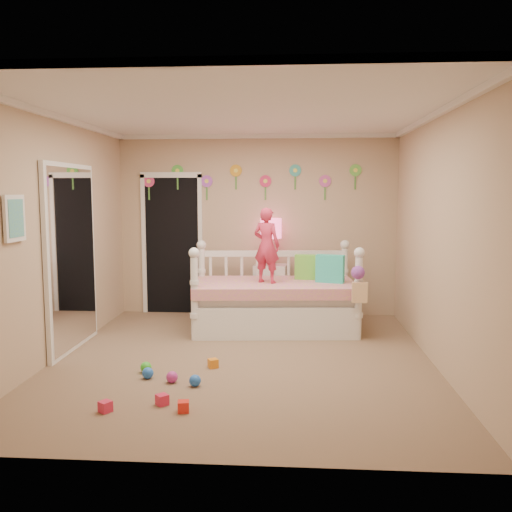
# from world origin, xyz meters

# --- Properties ---
(floor) EXTENTS (4.00, 4.50, 0.01)m
(floor) POSITION_xyz_m (0.00, 0.00, 0.00)
(floor) COLOR #7F684C
(floor) RESTS_ON ground
(ceiling) EXTENTS (4.00, 4.50, 0.01)m
(ceiling) POSITION_xyz_m (0.00, 0.00, 2.60)
(ceiling) COLOR white
(ceiling) RESTS_ON floor
(back_wall) EXTENTS (4.00, 0.01, 2.60)m
(back_wall) POSITION_xyz_m (0.00, 2.25, 1.30)
(back_wall) COLOR tan
(back_wall) RESTS_ON floor
(left_wall) EXTENTS (0.01, 4.50, 2.60)m
(left_wall) POSITION_xyz_m (-2.00, 0.00, 1.30)
(left_wall) COLOR tan
(left_wall) RESTS_ON floor
(right_wall) EXTENTS (0.01, 4.50, 2.60)m
(right_wall) POSITION_xyz_m (2.00, 0.00, 1.30)
(right_wall) COLOR tan
(right_wall) RESTS_ON floor
(crown_molding) EXTENTS (4.00, 4.50, 0.06)m
(crown_molding) POSITION_xyz_m (0.00, 0.00, 2.57)
(crown_molding) COLOR white
(crown_molding) RESTS_ON ceiling
(daybed) EXTENTS (2.18, 1.29, 1.14)m
(daybed) POSITION_xyz_m (0.29, 1.33, 0.57)
(daybed) COLOR white
(daybed) RESTS_ON floor
(pillow_turquoise) EXTENTS (0.38, 0.22, 0.35)m
(pillow_turquoise) POSITION_xyz_m (1.00, 1.31, 0.81)
(pillow_turquoise) COLOR #27C6A7
(pillow_turquoise) RESTS_ON daybed
(pillow_lime) EXTENTS (0.36, 0.17, 0.33)m
(pillow_lime) POSITION_xyz_m (0.73, 1.56, 0.80)
(pillow_lime) COLOR #71D741
(pillow_lime) RESTS_ON daybed
(child) EXTENTS (0.41, 0.35, 0.96)m
(child) POSITION_xyz_m (0.19, 1.24, 1.11)
(child) COLOR #CC2E4C
(child) RESTS_ON daybed
(nightstand) EXTENTS (0.49, 0.40, 0.76)m
(nightstand) POSITION_xyz_m (0.21, 2.05, 0.38)
(nightstand) COLOR white
(nightstand) RESTS_ON floor
(table_lamp) EXTENTS (0.30, 0.30, 0.66)m
(table_lamp) POSITION_xyz_m (0.21, 2.05, 1.19)
(table_lamp) COLOR #DC1D51
(table_lamp) RESTS_ON nightstand
(closet_doorway) EXTENTS (0.90, 0.04, 2.07)m
(closet_doorway) POSITION_xyz_m (-1.25, 2.23, 1.03)
(closet_doorway) COLOR black
(closet_doorway) RESTS_ON back_wall
(flower_decals) EXTENTS (3.40, 0.02, 0.50)m
(flower_decals) POSITION_xyz_m (-0.09, 2.24, 1.94)
(flower_decals) COLOR #B2668C
(flower_decals) RESTS_ON back_wall
(mirror_closet) EXTENTS (0.07, 1.30, 2.10)m
(mirror_closet) POSITION_xyz_m (-1.96, 0.30, 1.05)
(mirror_closet) COLOR white
(mirror_closet) RESTS_ON left_wall
(wall_picture) EXTENTS (0.05, 0.34, 0.42)m
(wall_picture) POSITION_xyz_m (-1.97, -0.90, 1.55)
(wall_picture) COLOR white
(wall_picture) RESTS_ON left_wall
(hanging_bag) EXTENTS (0.20, 0.16, 0.36)m
(hanging_bag) POSITION_xyz_m (1.29, 0.76, 0.69)
(hanging_bag) COLOR beige
(hanging_bag) RESTS_ON daybed
(toy_scatter) EXTENTS (0.81, 1.31, 0.11)m
(toy_scatter) POSITION_xyz_m (-0.61, -0.86, 0.06)
(toy_scatter) COLOR #996666
(toy_scatter) RESTS_ON floor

